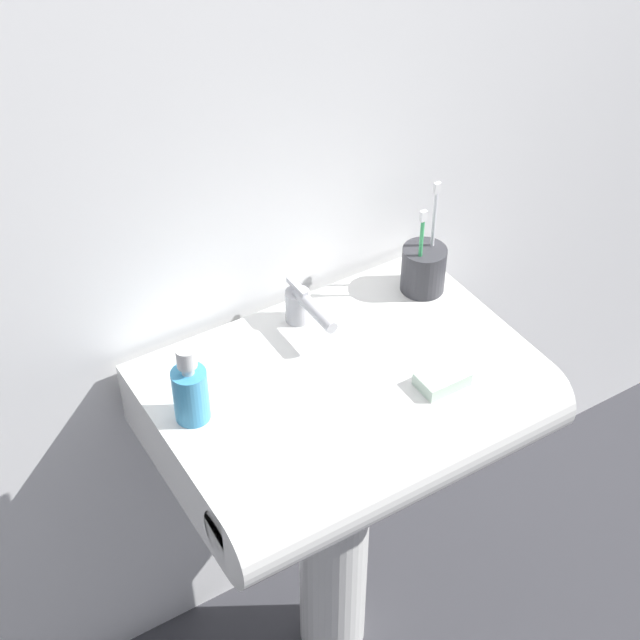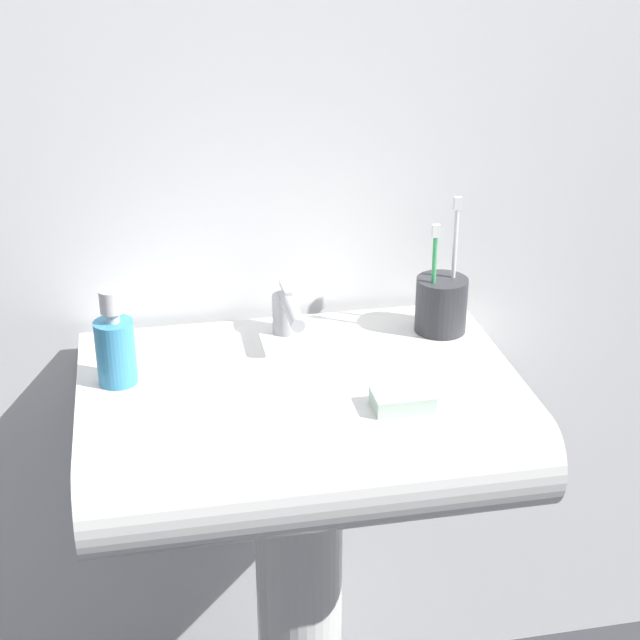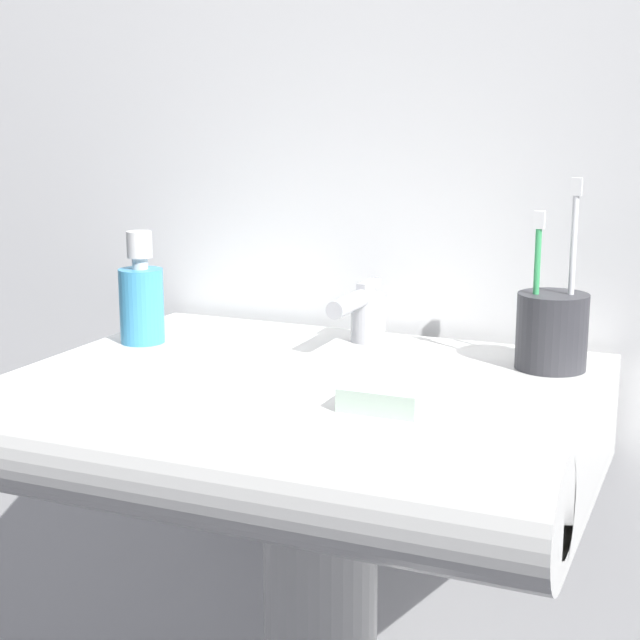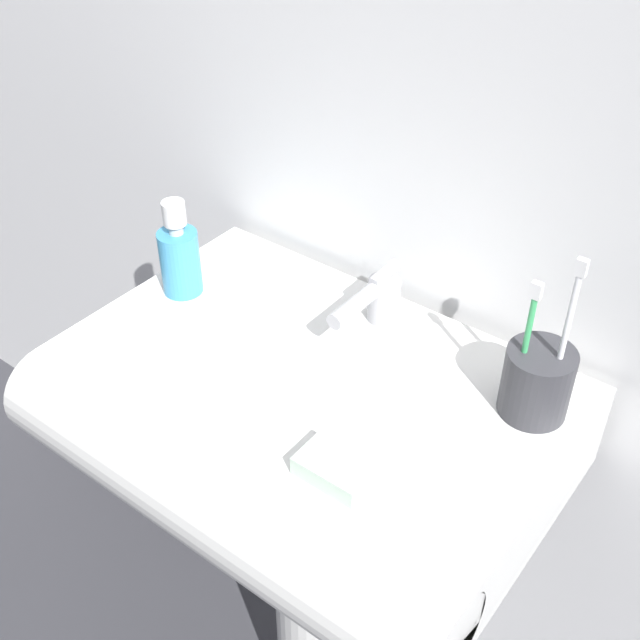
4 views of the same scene
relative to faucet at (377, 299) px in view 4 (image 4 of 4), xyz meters
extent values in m
cube|color=white|center=(-0.01, 0.12, 0.36)|extent=(5.00, 0.05, 2.40)
cylinder|color=white|center=(-0.01, -0.12, -0.51)|extent=(0.14, 0.14, 0.67)
cube|color=white|center=(-0.01, -0.12, -0.11)|extent=(0.64, 0.39, 0.13)
cylinder|color=white|center=(-0.01, -0.32, -0.11)|extent=(0.64, 0.13, 0.13)
cylinder|color=#B7B7BC|center=(0.00, 0.02, -0.01)|extent=(0.04, 0.04, 0.06)
cylinder|color=#B7B7BC|center=(0.00, -0.04, 0.02)|extent=(0.02, 0.11, 0.02)
cube|color=#B7B7BC|center=(0.00, 0.02, 0.03)|extent=(0.01, 0.06, 0.01)
cylinder|color=#38383D|center=(0.24, -0.03, 0.00)|extent=(0.08, 0.08, 0.09)
cylinder|color=#3FB266|center=(0.22, -0.04, 0.05)|extent=(0.01, 0.01, 0.15)
cube|color=white|center=(0.22, -0.04, 0.13)|extent=(0.01, 0.01, 0.02)
cylinder|color=white|center=(0.26, -0.02, 0.07)|extent=(0.01, 0.01, 0.19)
cube|color=white|center=(0.26, -0.02, 0.17)|extent=(0.01, 0.01, 0.02)
cylinder|color=#3F99CC|center=(-0.26, -0.10, 0.01)|extent=(0.06, 0.06, 0.10)
cylinder|color=silver|center=(-0.26, -0.10, 0.06)|extent=(0.02, 0.02, 0.01)
cylinder|color=silver|center=(-0.26, -0.10, 0.09)|extent=(0.03, 0.03, 0.03)
cube|color=silver|center=(0.12, -0.25, -0.03)|extent=(0.08, 0.05, 0.02)
camera|label=1|loc=(-0.67, -1.14, 1.08)|focal=55.00mm
camera|label=2|loc=(-0.22, -1.38, 0.64)|focal=55.00mm
camera|label=3|loc=(0.43, -1.14, 0.26)|focal=55.00mm
camera|label=4|loc=(0.46, -0.73, 0.63)|focal=45.00mm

